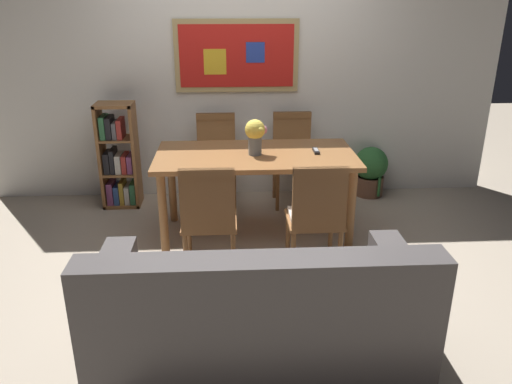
% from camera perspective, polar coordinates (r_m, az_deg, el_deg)
% --- Properties ---
extents(ground_plane, '(12.00, 12.00, 0.00)m').
position_cam_1_polar(ground_plane, '(4.08, -0.78, -7.73)').
color(ground_plane, tan).
extents(wall_back_with_painting, '(5.20, 0.14, 2.60)m').
position_cam_1_polar(wall_back_with_painting, '(5.16, -1.63, 13.79)').
color(wall_back_with_painting, silver).
rests_on(wall_back_with_painting, ground_plane).
extents(dining_table, '(1.67, 0.86, 0.75)m').
position_cam_1_polar(dining_table, '(4.25, -0.05, 3.19)').
color(dining_table, brown).
rests_on(dining_table, ground_plane).
extents(dining_chair_far_right, '(0.40, 0.41, 0.91)m').
position_cam_1_polar(dining_chair_far_right, '(5.05, 4.17, 4.68)').
color(dining_chair_far_right, brown).
rests_on(dining_chair_far_right, ground_plane).
extents(dining_chair_far_left, '(0.40, 0.41, 0.91)m').
position_cam_1_polar(dining_chair_far_left, '(5.00, -4.54, 4.49)').
color(dining_chair_far_left, brown).
rests_on(dining_chair_far_left, ground_plane).
extents(dining_chair_near_right, '(0.40, 0.41, 0.91)m').
position_cam_1_polar(dining_chair_near_right, '(3.64, 6.87, -2.28)').
color(dining_chair_near_right, brown).
rests_on(dining_chair_near_right, ground_plane).
extents(dining_chair_near_left, '(0.40, 0.41, 0.91)m').
position_cam_1_polar(dining_chair_near_left, '(3.60, -5.40, -2.48)').
color(dining_chair_near_left, brown).
rests_on(dining_chair_near_left, ground_plane).
extents(leather_couch, '(1.80, 0.84, 0.84)m').
position_cam_1_polar(leather_couch, '(2.87, 0.18, -14.35)').
color(leather_couch, '#514C4C').
rests_on(leather_couch, ground_plane).
extents(bookshelf, '(0.36, 0.28, 1.04)m').
position_cam_1_polar(bookshelf, '(5.15, -15.33, 3.50)').
color(bookshelf, brown).
rests_on(bookshelf, ground_plane).
extents(potted_ivy, '(0.35, 0.35, 0.52)m').
position_cam_1_polar(potted_ivy, '(5.42, 12.88, 2.43)').
color(potted_ivy, brown).
rests_on(potted_ivy, ground_plane).
extents(flower_vase, '(0.19, 0.18, 0.30)m').
position_cam_1_polar(flower_vase, '(4.14, -0.07, 6.66)').
color(flower_vase, slate).
rests_on(flower_vase, dining_table).
extents(tv_remote, '(0.05, 0.16, 0.02)m').
position_cam_1_polar(tv_remote, '(4.28, 6.83, 4.67)').
color(tv_remote, black).
rests_on(tv_remote, dining_table).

